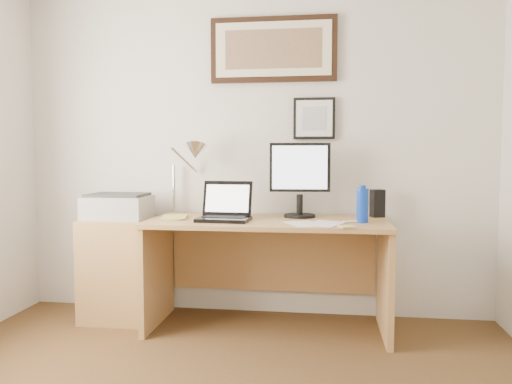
% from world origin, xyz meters
% --- Properties ---
extents(wall_back, '(3.50, 0.02, 2.50)m').
position_xyz_m(wall_back, '(0.00, 2.00, 1.25)').
color(wall_back, silver).
rests_on(wall_back, ground).
extents(side_cabinet, '(0.50, 0.40, 0.73)m').
position_xyz_m(side_cabinet, '(-0.92, 1.68, 0.36)').
color(side_cabinet, '#A87C46').
rests_on(side_cabinet, floor).
extents(water_bottle, '(0.08, 0.08, 0.22)m').
position_xyz_m(water_bottle, '(0.77, 1.57, 0.86)').
color(water_bottle, '#0E37B7').
rests_on(water_bottle, desk).
extents(bottle_cap, '(0.04, 0.04, 0.02)m').
position_xyz_m(bottle_cap, '(0.77, 1.57, 0.98)').
color(bottle_cap, '#0E37B7').
rests_on(bottle_cap, water_bottle).
extents(speaker, '(0.11, 0.10, 0.19)m').
position_xyz_m(speaker, '(0.90, 1.88, 0.85)').
color(speaker, black).
rests_on(speaker, desk).
extents(paper_sheet_a, '(0.29, 0.33, 0.00)m').
position_xyz_m(paper_sheet_a, '(0.40, 1.46, 0.75)').
color(paper_sheet_a, white).
rests_on(paper_sheet_a, desk).
extents(paper_sheet_b, '(0.30, 0.35, 0.00)m').
position_xyz_m(paper_sheet_b, '(0.53, 1.47, 0.75)').
color(paper_sheet_b, white).
rests_on(paper_sheet_b, desk).
extents(sticky_pad, '(0.11, 0.11, 0.01)m').
position_xyz_m(sticky_pad, '(0.66, 1.32, 0.76)').
color(sticky_pad, '#DCC768').
rests_on(sticky_pad, desk).
extents(marker_pen, '(0.14, 0.06, 0.02)m').
position_xyz_m(marker_pen, '(0.72, 1.55, 0.76)').
color(marker_pen, white).
rests_on(marker_pen, desk).
extents(book, '(0.21, 0.26, 0.02)m').
position_xyz_m(book, '(-0.58, 1.60, 0.76)').
color(book, '#D0CC62').
rests_on(book, desk).
extents(desk, '(1.60, 0.70, 0.75)m').
position_xyz_m(desk, '(0.15, 1.72, 0.51)').
color(desk, '#A87C46').
rests_on(desk, floor).
extents(laptop, '(0.35, 0.31, 0.26)m').
position_xyz_m(laptop, '(-0.13, 1.57, 0.81)').
color(laptop, black).
rests_on(laptop, desk).
extents(lcd_monitor, '(0.42, 0.22, 0.52)m').
position_xyz_m(lcd_monitor, '(0.36, 1.79, 1.04)').
color(lcd_monitor, black).
rests_on(lcd_monitor, desk).
extents(printer, '(0.44, 0.34, 0.18)m').
position_xyz_m(printer, '(-0.95, 1.72, 0.82)').
color(printer, '#A5A5A8').
rests_on(printer, side_cabinet).
extents(desk_lamp, '(0.29, 0.27, 0.53)m').
position_xyz_m(desk_lamp, '(-0.41, 1.81, 1.19)').
color(desk_lamp, silver).
rests_on(desk_lamp, desk).
extents(picture_large, '(0.92, 0.04, 0.47)m').
position_xyz_m(picture_large, '(0.15, 1.97, 1.95)').
color(picture_large, black).
rests_on(picture_large, wall_back).
extents(picture_small, '(0.30, 0.03, 0.30)m').
position_xyz_m(picture_small, '(0.45, 1.97, 1.45)').
color(picture_small, black).
rests_on(picture_small, wall_back).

